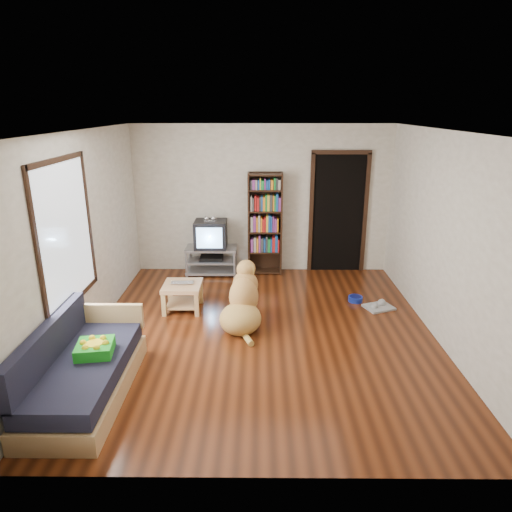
{
  "coord_description": "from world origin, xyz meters",
  "views": [
    {
      "loc": [
        -0.05,
        -5.45,
        2.86
      ],
      "look_at": [
        -0.09,
        0.54,
        0.9
      ],
      "focal_mm": 32.0,
      "sensor_mm": 36.0,
      "label": 1
    }
  ],
  "objects_px": {
    "grey_rag": "(379,307)",
    "laptop": "(182,284)",
    "dog": "(243,303)",
    "bookshelf": "(265,219)",
    "green_cushion": "(95,348)",
    "coffee_table": "(183,292)",
    "sofa": "(82,372)",
    "dog_bowl": "(355,299)",
    "crt_tv": "(211,234)",
    "tv_stand": "(212,260)"
  },
  "relations": [
    {
      "from": "green_cushion",
      "to": "dog",
      "type": "distance_m",
      "value": 2.11
    },
    {
      "from": "bookshelf",
      "to": "dog",
      "type": "distance_m",
      "value": 2.25
    },
    {
      "from": "crt_tv",
      "to": "bookshelf",
      "type": "distance_m",
      "value": 0.99
    },
    {
      "from": "bookshelf",
      "to": "coffee_table",
      "type": "relative_size",
      "value": 3.27
    },
    {
      "from": "laptop",
      "to": "crt_tv",
      "type": "xyz_separation_m",
      "value": [
        0.27,
        1.57,
        0.33
      ]
    },
    {
      "from": "sofa",
      "to": "bookshelf",
      "type": "bearing_deg",
      "value": 62.68
    },
    {
      "from": "sofa",
      "to": "crt_tv",
      "type": "bearing_deg",
      "value": 75.07
    },
    {
      "from": "laptop",
      "to": "grey_rag",
      "type": "relative_size",
      "value": 0.81
    },
    {
      "from": "dog",
      "to": "bookshelf",
      "type": "bearing_deg",
      "value": 81.46
    },
    {
      "from": "green_cushion",
      "to": "laptop",
      "type": "distance_m",
      "value": 2.06
    },
    {
      "from": "green_cushion",
      "to": "bookshelf",
      "type": "bearing_deg",
      "value": 55.21
    },
    {
      "from": "grey_rag",
      "to": "laptop",
      "type": "bearing_deg",
      "value": -178.21
    },
    {
      "from": "dog_bowl",
      "to": "laptop",
      "type": "bearing_deg",
      "value": -172.57
    },
    {
      "from": "bookshelf",
      "to": "dog",
      "type": "bearing_deg",
      "value": -98.54
    },
    {
      "from": "dog_bowl",
      "to": "crt_tv",
      "type": "relative_size",
      "value": 0.38
    },
    {
      "from": "dog_bowl",
      "to": "sofa",
      "type": "relative_size",
      "value": 0.12
    },
    {
      "from": "dog_bowl",
      "to": "crt_tv",
      "type": "bearing_deg",
      "value": 152.32
    },
    {
      "from": "laptop",
      "to": "bookshelf",
      "type": "relative_size",
      "value": 0.18
    },
    {
      "from": "laptop",
      "to": "dog_bowl",
      "type": "xyz_separation_m",
      "value": [
        2.61,
        0.34,
        -0.37
      ]
    },
    {
      "from": "laptop",
      "to": "crt_tv",
      "type": "height_order",
      "value": "crt_tv"
    },
    {
      "from": "green_cushion",
      "to": "sofa",
      "type": "distance_m",
      "value": 0.27
    },
    {
      "from": "laptop",
      "to": "dog_bowl",
      "type": "relative_size",
      "value": 1.48
    },
    {
      "from": "laptop",
      "to": "dog",
      "type": "height_order",
      "value": "dog"
    },
    {
      "from": "bookshelf",
      "to": "sofa",
      "type": "relative_size",
      "value": 1.0
    },
    {
      "from": "grey_rag",
      "to": "bookshelf",
      "type": "xyz_separation_m",
      "value": [
        -1.69,
        1.55,
        0.99
      ]
    },
    {
      "from": "green_cushion",
      "to": "coffee_table",
      "type": "height_order",
      "value": "green_cushion"
    },
    {
      "from": "bookshelf",
      "to": "dog",
      "type": "height_order",
      "value": "bookshelf"
    },
    {
      "from": "sofa",
      "to": "dog",
      "type": "xyz_separation_m",
      "value": [
        1.61,
        1.6,
        0.07
      ]
    },
    {
      "from": "tv_stand",
      "to": "dog",
      "type": "relative_size",
      "value": 0.81
    },
    {
      "from": "sofa",
      "to": "coffee_table",
      "type": "height_order",
      "value": "sofa"
    },
    {
      "from": "dog",
      "to": "sofa",
      "type": "bearing_deg",
      "value": -135.08
    },
    {
      "from": "dog_bowl",
      "to": "green_cushion",
      "type": "bearing_deg",
      "value": -143.97
    },
    {
      "from": "tv_stand",
      "to": "crt_tv",
      "type": "xyz_separation_m",
      "value": [
        0.0,
        0.02,
        0.47
      ]
    },
    {
      "from": "green_cushion",
      "to": "tv_stand",
      "type": "distance_m",
      "value": 3.63
    },
    {
      "from": "crt_tv",
      "to": "dog",
      "type": "distance_m",
      "value": 2.19
    },
    {
      "from": "green_cushion",
      "to": "sofa",
      "type": "height_order",
      "value": "sofa"
    },
    {
      "from": "laptop",
      "to": "crt_tv",
      "type": "relative_size",
      "value": 0.56
    },
    {
      "from": "laptop",
      "to": "dog",
      "type": "distance_m",
      "value": 1.03
    },
    {
      "from": "dog_bowl",
      "to": "sofa",
      "type": "xyz_separation_m",
      "value": [
        -3.31,
        -2.43,
        0.22
      ]
    },
    {
      "from": "laptop",
      "to": "grey_rag",
      "type": "bearing_deg",
      "value": 0.81
    },
    {
      "from": "tv_stand",
      "to": "coffee_table",
      "type": "bearing_deg",
      "value": -100.25
    },
    {
      "from": "green_cushion",
      "to": "tv_stand",
      "type": "xyz_separation_m",
      "value": [
        0.85,
        3.53,
        -0.21
      ]
    },
    {
      "from": "tv_stand",
      "to": "dog",
      "type": "height_order",
      "value": "dog"
    },
    {
      "from": "grey_rag",
      "to": "sofa",
      "type": "bearing_deg",
      "value": -148.96
    },
    {
      "from": "bookshelf",
      "to": "green_cushion",
      "type": "bearing_deg",
      "value": -116.44
    },
    {
      "from": "green_cushion",
      "to": "dog_bowl",
      "type": "xyz_separation_m",
      "value": [
        3.19,
        2.32,
        -0.44
      ]
    },
    {
      "from": "laptop",
      "to": "dog",
      "type": "xyz_separation_m",
      "value": [
        0.91,
        -0.48,
        -0.08
      ]
    },
    {
      "from": "dog_bowl",
      "to": "coffee_table",
      "type": "bearing_deg",
      "value": -173.22
    },
    {
      "from": "dog_bowl",
      "to": "tv_stand",
      "type": "xyz_separation_m",
      "value": [
        -2.34,
        1.21,
        0.23
      ]
    },
    {
      "from": "laptop",
      "to": "coffee_table",
      "type": "bearing_deg",
      "value": 89.02
    }
  ]
}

